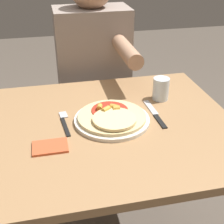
{
  "coord_description": "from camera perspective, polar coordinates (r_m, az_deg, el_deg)",
  "views": [
    {
      "loc": [
        -0.21,
        -0.96,
        1.38
      ],
      "look_at": [
        0.0,
        0.01,
        0.81
      ],
      "focal_mm": 50.0,
      "sensor_mm": 36.0,
      "label": 1
    }
  ],
  "objects": [
    {
      "name": "plate",
      "position": [
        1.16,
        0.0,
        -1.42
      ],
      "size": [
        0.28,
        0.28,
        0.01
      ],
      "color": "silver",
      "rests_on": "dining_table"
    },
    {
      "name": "napkin",
      "position": [
        1.04,
        -11.25,
        -6.26
      ],
      "size": [
        0.11,
        0.08,
        0.01
      ],
      "color": "#C6512D",
      "rests_on": "dining_table"
    },
    {
      "name": "pizza",
      "position": [
        1.15,
        0.05,
        -0.82
      ],
      "size": [
        0.25,
        0.25,
        0.04
      ],
      "color": "#E0C689",
      "rests_on": "plate"
    },
    {
      "name": "dining_table",
      "position": [
        1.23,
        0.11,
        -7.69
      ],
      "size": [
        0.91,
        0.79,
        0.77
      ],
      "color": "#9E754C",
      "rests_on": "ground_plane"
    },
    {
      "name": "knife",
      "position": [
        1.22,
        7.88,
        -0.36
      ],
      "size": [
        0.03,
        0.22,
        0.0
      ],
      "color": "black",
      "rests_on": "dining_table"
    },
    {
      "name": "person_diner",
      "position": [
        1.69,
        -3.33,
        7.57
      ],
      "size": [
        0.38,
        0.52,
        1.27
      ],
      "color": "#2D2D38",
      "rests_on": "ground_plane"
    },
    {
      "name": "drinking_glass",
      "position": [
        1.32,
        8.93,
        4.21
      ],
      "size": [
        0.07,
        0.07,
        0.09
      ],
      "color": "silver",
      "rests_on": "dining_table"
    },
    {
      "name": "fork",
      "position": [
        1.17,
        -8.69,
        -1.77
      ],
      "size": [
        0.03,
        0.18,
        0.0
      ],
      "color": "black",
      "rests_on": "dining_table"
    }
  ]
}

